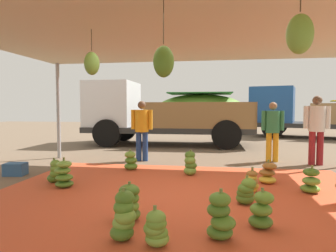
{
  "coord_description": "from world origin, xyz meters",
  "views": [
    {
      "loc": [
        0.55,
        -4.63,
        1.43
      ],
      "look_at": [
        -0.56,
        2.46,
        0.99
      ],
      "focal_mm": 32.58,
      "sensor_mm": 36.0,
      "label": 1
    }
  ],
  "objects": [
    {
      "name": "banana_bunch_5",
      "position": [
        -2.1,
        0.35,
        0.23
      ],
      "size": [
        0.41,
        0.4,
        0.53
      ],
      "color": "#477523",
      "rests_on": "tarp_orange"
    },
    {
      "name": "tent_canopy",
      "position": [
        -0.0,
        -0.1,
        2.62
      ],
      "size": [
        8.0,
        7.0,
        2.71
      ],
      "color": "#9EA0A5",
      "rests_on": "ground"
    },
    {
      "name": "banana_bunch_3",
      "position": [
        -0.53,
        -1.0,
        0.22
      ],
      "size": [
        0.44,
        0.45,
        0.49
      ],
      "color": "#477523",
      "rests_on": "tarp_orange"
    },
    {
      "name": "banana_bunch_10",
      "position": [
        1.52,
        1.22,
        0.19
      ],
      "size": [
        0.46,
        0.47,
        0.44
      ],
      "color": "gold",
      "rests_on": "tarp_orange"
    },
    {
      "name": "banana_bunch_1",
      "position": [
        1.15,
        0.51,
        0.19
      ],
      "size": [
        0.31,
        0.31,
        0.43
      ],
      "color": "gold",
      "rests_on": "tarp_orange"
    },
    {
      "name": "worker_2",
      "position": [
        2.02,
        3.62,
        0.91
      ],
      "size": [
        0.57,
        0.35,
        1.56
      ],
      "color": "orange",
      "rests_on": "ground"
    },
    {
      "name": "worker_1",
      "position": [
        -1.39,
        3.21,
        0.93
      ],
      "size": [
        0.58,
        0.36,
        1.59
      ],
      "color": "navy",
      "rests_on": "ground"
    },
    {
      "name": "crate_0",
      "position": [
        -3.6,
        1.12,
        0.13
      ],
      "size": [
        0.45,
        0.37,
        0.26
      ],
      "primitive_type": "cube",
      "rotation": [
        0.0,
        0.0,
        0.15
      ],
      "color": "#335B8E",
      "rests_on": "ground"
    },
    {
      "name": "ground_plane",
      "position": [
        0.0,
        3.0,
        0.0
      ],
      "size": [
        40.0,
        40.0,
        0.0
      ],
      "primitive_type": "plane",
      "color": "brown"
    },
    {
      "name": "worker_0",
      "position": [
        3.0,
        3.32,
        1.0
      ],
      "size": [
        0.63,
        0.38,
        1.71
      ],
      "color": "maroon",
      "rests_on": "ground"
    },
    {
      "name": "banana_bunch_6",
      "position": [
        -1.35,
        2.01,
        0.2
      ],
      "size": [
        0.43,
        0.43,
        0.46
      ],
      "color": "#518428",
      "rests_on": "tarp_orange"
    },
    {
      "name": "banana_bunch_2",
      "position": [
        0.03,
        1.69,
        0.24
      ],
      "size": [
        0.37,
        0.37,
        0.53
      ],
      "color": "#6B9E38",
      "rests_on": "tarp_orange"
    },
    {
      "name": "banana_bunch_4",
      "position": [
        1.0,
        -0.12,
        0.19
      ],
      "size": [
        0.31,
        0.3,
        0.42
      ],
      "color": "#477523",
      "rests_on": "tarp_orange"
    },
    {
      "name": "cargo_truck_main",
      "position": [
        -1.38,
        6.81,
        1.23
      ],
      "size": [
        6.22,
        2.43,
        2.4
      ],
      "color": "#2D2D2D",
      "rests_on": "ground"
    },
    {
      "name": "banana_bunch_11",
      "position": [
        -0.41,
        -1.56,
        0.26
      ],
      "size": [
        0.39,
        0.38,
        0.57
      ],
      "color": "#477523",
      "rests_on": "tarp_orange"
    },
    {
      "name": "cargo_truck_far",
      "position": [
        5.41,
        10.41,
        1.19
      ],
      "size": [
        7.35,
        4.16,
        2.4
      ],
      "color": "#2D2D2D",
      "rests_on": "ground"
    },
    {
      "name": "tarp_orange",
      "position": [
        0.0,
        0.0,
        0.01
      ],
      "size": [
        6.24,
        5.23,
        0.01
      ],
      "primitive_type": "cube",
      "color": "#D1512D",
      "rests_on": "ground"
    },
    {
      "name": "banana_bunch_13",
      "position": [
        -2.43,
        0.62,
        0.22
      ],
      "size": [
        0.36,
        0.31,
        0.47
      ],
      "color": "#477523",
      "rests_on": "tarp_orange"
    },
    {
      "name": "banana_bunch_8",
      "position": [
        2.12,
        0.65,
        0.2
      ],
      "size": [
        0.44,
        0.44,
        0.46
      ],
      "color": "#60932D",
      "rests_on": "tarp_orange"
    },
    {
      "name": "banana_bunch_7",
      "position": [
        0.61,
        -1.39,
        0.25
      ],
      "size": [
        0.4,
        0.4,
        0.56
      ],
      "color": "#477523",
      "rests_on": "tarp_orange"
    },
    {
      "name": "banana_bunch_12",
      "position": [
        1.09,
        -0.99,
        0.21
      ],
      "size": [
        0.4,
        0.4,
        0.48
      ],
      "color": "#477523",
      "rests_on": "tarp_orange"
    },
    {
      "name": "banana_bunch_9",
      "position": [
        -0.04,
        -1.66,
        0.19
      ],
      "size": [
        0.34,
        0.33,
        0.42
      ],
      "color": "#75A83D",
      "rests_on": "tarp_orange"
    }
  ]
}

